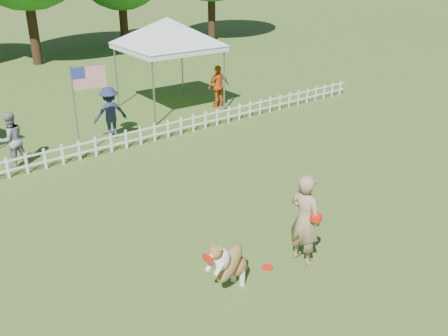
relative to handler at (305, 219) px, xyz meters
name	(u,v)px	position (x,y,z in m)	size (l,w,h in m)	color
ground	(264,258)	(-0.54, 0.51, -0.91)	(120.00, 120.00, 0.00)	#446921
picket_fence	(103,145)	(-0.54, 7.51, -0.61)	(22.00, 0.08, 0.60)	white
handler	(305,219)	(0.00, 0.00, 0.00)	(0.67, 0.44, 1.83)	#9F7E5F
dog	(230,263)	(-1.68, 0.16, -0.35)	(1.09, 0.36, 1.13)	brown
frisbee_on_turf	(268,267)	(-0.70, 0.23, -0.90)	(0.22, 0.22, 0.02)	red
canopy_tent_right	(169,65)	(3.58, 10.26, 0.74)	(3.20, 3.20, 3.30)	silver
flag_pole	(76,114)	(-1.20, 7.66, 0.43)	(1.03, 0.11, 2.69)	gray
spectator_a	(11,140)	(-2.88, 8.25, -0.13)	(0.77, 0.60, 1.58)	gray
spectator_b	(110,113)	(0.32, 8.69, -0.08)	(1.08, 0.62, 1.67)	#232A4C
spectator_c	(218,86)	(5.15, 9.29, -0.11)	(0.94, 0.39, 1.61)	#CD5818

